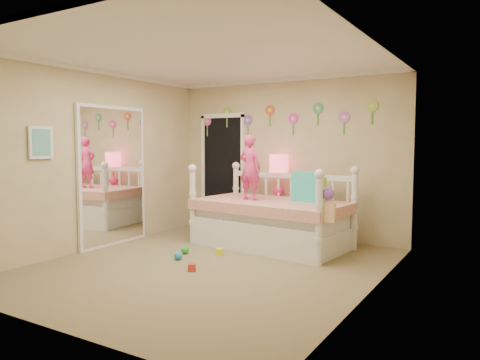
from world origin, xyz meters
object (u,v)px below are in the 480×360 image
Objects in this scene: nightstand at (278,217)px; daybed at (271,205)px; table_lamp at (279,169)px; child at (250,168)px.

daybed is at bearing -65.25° from nightstand.
nightstand is (-0.20, 0.67, -0.28)m from daybed.
table_lamp reaches higher than daybed.
daybed is 3.36× the size of table_lamp.
table_lamp is at bearing -95.61° from child.
daybed is at bearing -73.35° from table_lamp.
nightstand is at bearing 113.11° from daybed.
child is at bearing -90.02° from nightstand.
daybed is 0.86m from table_lamp.
child reaches higher than daybed.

